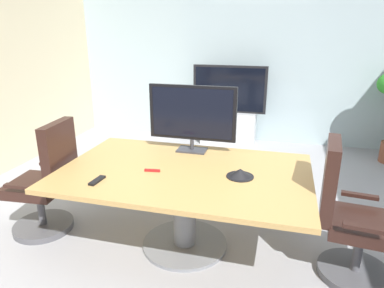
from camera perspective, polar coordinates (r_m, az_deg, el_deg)
ground_plane at (r=3.30m, az=1.74°, el=-15.86°), size 7.55×7.55×0.00m
wall_back_glass_partition at (r=5.97m, az=9.40°, el=14.19°), size 6.04×0.10×2.86m
conference_table at (r=2.97m, az=-1.26°, el=-7.25°), size 2.08×1.32×0.74m
office_chair_left at (r=3.52m, az=-22.90°, el=-6.61°), size 0.61×0.59×1.09m
office_chair_right at (r=2.95m, az=24.50°, el=-11.82°), size 0.62×0.60×1.09m
tv_monitor at (r=3.25m, az=0.03°, el=4.88°), size 0.84×0.18×0.64m
wall_display_unit at (r=5.81m, az=6.09°, el=4.31°), size 1.20×0.36×1.31m
conference_phone at (r=2.79m, az=7.99°, el=-4.83°), size 0.22×0.22×0.07m
remote_control at (r=2.79m, az=-15.45°, el=-5.84°), size 0.06×0.17×0.02m
whiteboard_marker at (r=2.89m, az=-6.60°, el=-4.37°), size 0.13×0.04×0.02m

